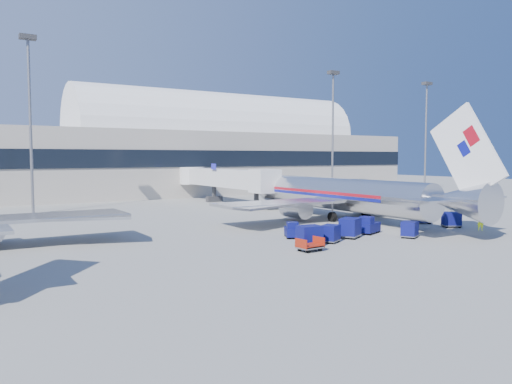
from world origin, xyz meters
TOP-DOWN VIEW (x-y plane):
  - ground at (0.00, 0.00)m, footprint 260.00×260.00m
  - terminal at (-13.60, 55.96)m, footprint 170.00×28.15m
  - airliner_main at (10.00, 4.51)m, footprint 32.00×37.26m
  - jetbridge_near at (7.60, 30.81)m, footprint 4.40×27.50m
  - mast_west at (-20.00, 30.00)m, footprint 2.00×1.20m
  - mast_east at (30.00, 30.00)m, footprint 2.00×1.20m
  - mast_far_east at (55.00, 30.00)m, footprint 2.00×1.20m
  - barrier_near at (18.00, 2.00)m, footprint 3.00×0.55m
  - barrier_mid at (21.30, 2.00)m, footprint 3.00×0.55m
  - barrier_far at (24.60, 2.00)m, footprint 3.00×0.55m
  - tug_lead at (4.52, -5.07)m, footprint 2.87×2.17m
  - tug_right at (14.61, -2.78)m, footprint 2.28×2.11m
  - tug_left at (-3.04, -3.13)m, footprint 2.06×2.52m
  - cart_train_a at (1.30, -6.03)m, footprint 2.52×2.33m
  - cart_train_b at (-1.76, -6.94)m, footprint 2.12×1.96m
  - cart_train_c at (-4.31, -7.35)m, footprint 2.07×1.67m
  - cart_solo_near at (5.95, -8.77)m, footprint 2.09×1.91m
  - cart_solo_far at (15.01, -6.38)m, footprint 2.24×2.12m
  - cart_open_red at (-5.65, -9.14)m, footprint 2.04×1.52m
  - ramp_worker at (15.56, -9.32)m, footprint 0.61×0.73m

SIDE VIEW (x-z plane):
  - ground at x=0.00m, z-range 0.00..0.00m
  - cart_open_red at x=-5.65m, z-range 0.11..0.63m
  - barrier_near at x=18.00m, z-range 0.00..0.90m
  - barrier_mid at x=21.30m, z-range 0.00..0.90m
  - barrier_far at x=24.60m, z-range 0.00..0.90m
  - tug_right at x=14.61m, z-range -0.06..1.30m
  - tug_left at x=-3.04m, z-range -0.06..1.41m
  - tug_lead at x=4.52m, z-range -0.07..1.61m
  - cart_solo_near at x=5.95m, z-range 0.05..1.54m
  - cart_train_b at x=-1.76m, z-range 0.05..1.56m
  - cart_solo_far at x=15.01m, z-range 0.05..1.63m
  - ramp_worker at x=15.56m, z-range 0.00..1.70m
  - cart_train_c at x=-4.31m, z-range 0.06..1.75m
  - cart_train_a at x=1.30m, z-range 0.06..1.85m
  - airliner_main at x=10.00m, z-range -3.11..8.96m
  - jetbridge_near at x=7.60m, z-range 0.80..7.05m
  - terminal at x=-13.60m, z-range -2.98..18.02m
  - mast_west at x=-20.00m, z-range 3.49..26.09m
  - mast_east at x=30.00m, z-range 3.49..26.09m
  - mast_far_east at x=55.00m, z-range 3.49..26.09m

